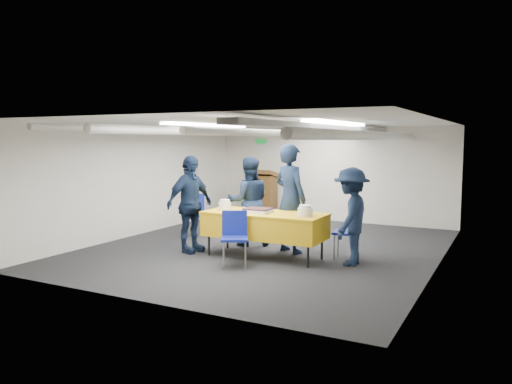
# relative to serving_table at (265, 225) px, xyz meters

# --- Properties ---
(ground) EXTENTS (7.00, 7.00, 0.00)m
(ground) POSITION_rel_serving_table_xyz_m (-0.29, 0.71, -0.56)
(ground) COLOR black
(ground) RESTS_ON ground
(room_shell) EXTENTS (6.00, 7.00, 2.30)m
(room_shell) POSITION_rel_serving_table_xyz_m (-0.20, 1.12, 1.25)
(room_shell) COLOR silver
(room_shell) RESTS_ON ground
(serving_table) EXTENTS (2.07, 0.87, 0.77)m
(serving_table) POSITION_rel_serving_table_xyz_m (0.00, 0.00, 0.00)
(serving_table) COLOR black
(serving_table) RESTS_ON ground
(sheet_cake) EXTENTS (0.46, 0.35, 0.08)m
(sheet_cake) POSITION_rel_serving_table_xyz_m (-0.09, -0.07, 0.25)
(sheet_cake) COLOR white
(sheet_cake) RESTS_ON serving_table
(plate_stack_left) EXTENTS (0.21, 0.21, 0.18)m
(plate_stack_left) POSITION_rel_serving_table_xyz_m (-0.75, -0.05, 0.30)
(plate_stack_left) COLOR white
(plate_stack_left) RESTS_ON serving_table
(plate_stack_right) EXTENTS (0.24, 0.24, 0.18)m
(plate_stack_right) POSITION_rel_serving_table_xyz_m (0.76, -0.05, 0.29)
(plate_stack_right) COLOR white
(plate_stack_right) RESTS_ON serving_table
(podium) EXTENTS (0.62, 0.53, 1.25)m
(podium) POSITION_rel_serving_table_xyz_m (-1.89, 3.75, 0.05)
(podium) COLOR brown
(podium) RESTS_ON ground
(chair_near) EXTENTS (0.57, 0.57, 0.87)m
(chair_near) POSITION_rel_serving_table_xyz_m (-0.17, -0.72, -0.03)
(chair_near) COLOR gray
(chair_near) RESTS_ON ground
(chair_right) EXTENTS (0.47, 0.47, 0.87)m
(chair_right) POSITION_rel_serving_table_xyz_m (1.35, 0.54, -0.03)
(chair_right) COLOR gray
(chair_right) RESTS_ON ground
(chair_left) EXTENTS (0.58, 0.58, 0.87)m
(chair_left) POSITION_rel_serving_table_xyz_m (-2.05, 1.01, -0.03)
(chair_left) COLOR gray
(chair_left) RESTS_ON ground
(sailor_a) EXTENTS (0.83, 0.71, 1.92)m
(sailor_a) POSITION_rel_serving_table_xyz_m (0.22, 0.57, 0.40)
(sailor_a) COLOR black
(sailor_a) RESTS_ON ground
(sailor_b) EXTENTS (1.03, 0.99, 1.68)m
(sailor_b) POSITION_rel_serving_table_xyz_m (-0.70, 0.73, 0.28)
(sailor_b) COLOR black
(sailor_b) RESTS_ON ground
(sailor_c) EXTENTS (0.62, 1.07, 1.72)m
(sailor_c) POSITION_rel_serving_table_xyz_m (-1.35, -0.25, 0.30)
(sailor_c) COLOR black
(sailor_c) RESTS_ON ground
(sailor_d) EXTENTS (0.61, 1.02, 1.56)m
(sailor_d) POSITION_rel_serving_table_xyz_m (1.44, 0.19, 0.22)
(sailor_d) COLOR black
(sailor_d) RESTS_ON ground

